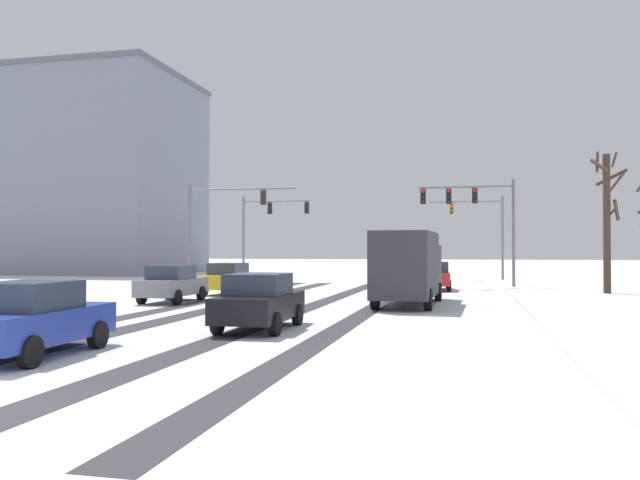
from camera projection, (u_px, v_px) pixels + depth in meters
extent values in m
cube|color=#38383D|center=(371.00, 309.00, 24.59)|extent=(0.79, 37.29, 0.01)
cube|color=#38383D|center=(226.00, 306.00, 25.93)|extent=(1.03, 37.29, 0.01)
cube|color=#38383D|center=(185.00, 305.00, 26.33)|extent=(0.94, 37.29, 0.01)
cube|color=#38383D|center=(307.00, 308.00, 25.17)|extent=(0.93, 37.29, 0.01)
cube|color=white|center=(593.00, 317.00, 21.20)|extent=(4.00, 37.29, 0.12)
cylinder|color=slate|center=(503.00, 238.00, 49.48)|extent=(0.18, 0.18, 6.50)
cylinder|color=slate|center=(466.00, 202.00, 50.02)|extent=(5.54, 0.37, 0.12)
cube|color=#B79319|center=(452.00, 209.00, 50.21)|extent=(0.33, 0.25, 0.90)
sphere|color=red|center=(452.00, 205.00, 50.06)|extent=(0.20, 0.20, 0.20)
sphere|color=black|center=(452.00, 209.00, 50.05)|extent=(0.20, 0.20, 0.20)
sphere|color=black|center=(452.00, 212.00, 50.05)|extent=(0.20, 0.20, 0.20)
cylinder|color=slate|center=(189.00, 235.00, 40.30)|extent=(0.18, 0.18, 6.50)
cylinder|color=slate|center=(242.00, 189.00, 39.75)|extent=(6.89, 0.49, 0.12)
cube|color=black|center=(263.00, 198.00, 39.50)|extent=(0.33, 0.26, 0.90)
sphere|color=red|center=(264.00, 193.00, 39.67)|extent=(0.20, 0.20, 0.20)
sphere|color=black|center=(264.00, 198.00, 39.66)|extent=(0.20, 0.20, 0.20)
sphere|color=black|center=(264.00, 203.00, 39.66)|extent=(0.20, 0.20, 0.20)
cylinder|color=slate|center=(244.00, 238.00, 50.04)|extent=(0.18, 0.18, 6.50)
cylinder|color=slate|center=(277.00, 201.00, 49.58)|extent=(5.36, 0.33, 0.12)
cube|color=black|center=(270.00, 208.00, 49.68)|extent=(0.33, 0.25, 0.90)
sphere|color=red|center=(270.00, 205.00, 49.84)|extent=(0.20, 0.20, 0.20)
sphere|color=black|center=(270.00, 208.00, 49.83)|extent=(0.20, 0.20, 0.20)
sphere|color=black|center=(270.00, 212.00, 49.83)|extent=(0.20, 0.20, 0.20)
cube|color=black|center=(307.00, 208.00, 49.12)|extent=(0.33, 0.25, 0.90)
sphere|color=red|center=(307.00, 204.00, 49.29)|extent=(0.20, 0.20, 0.20)
sphere|color=black|center=(307.00, 208.00, 49.28)|extent=(0.20, 0.20, 0.20)
sphere|color=black|center=(307.00, 212.00, 49.28)|extent=(0.20, 0.20, 0.20)
cylinder|color=slate|center=(514.00, 234.00, 37.78)|extent=(0.18, 0.18, 6.50)
cylinder|color=slate|center=(465.00, 187.00, 38.38)|extent=(5.58, 0.27, 0.12)
cube|color=black|center=(475.00, 196.00, 38.26)|extent=(0.33, 0.25, 0.90)
sphere|color=red|center=(475.00, 191.00, 38.11)|extent=(0.20, 0.20, 0.20)
sphere|color=black|center=(475.00, 196.00, 38.11)|extent=(0.20, 0.20, 0.20)
sphere|color=black|center=(475.00, 201.00, 38.10)|extent=(0.20, 0.20, 0.20)
cube|color=black|center=(449.00, 196.00, 38.57)|extent=(0.33, 0.25, 0.90)
sphere|color=red|center=(449.00, 191.00, 38.42)|extent=(0.20, 0.20, 0.20)
sphere|color=black|center=(449.00, 196.00, 38.41)|extent=(0.20, 0.20, 0.20)
sphere|color=black|center=(449.00, 201.00, 38.41)|extent=(0.20, 0.20, 0.20)
cube|color=black|center=(423.00, 197.00, 38.87)|extent=(0.33, 0.25, 0.90)
sphere|color=red|center=(423.00, 192.00, 38.72)|extent=(0.20, 0.20, 0.20)
sphere|color=black|center=(423.00, 197.00, 38.72)|extent=(0.20, 0.20, 0.20)
sphere|color=black|center=(423.00, 201.00, 38.71)|extent=(0.20, 0.20, 0.20)
cube|color=red|center=(434.00, 278.00, 36.50)|extent=(1.94, 4.19, 0.70)
cube|color=#2D3847|center=(434.00, 267.00, 36.37)|extent=(1.67, 1.99, 0.60)
cylinder|color=black|center=(420.00, 283.00, 37.89)|extent=(0.26, 0.65, 0.64)
cylinder|color=black|center=(448.00, 283.00, 37.62)|extent=(0.26, 0.65, 0.64)
cylinder|color=black|center=(419.00, 286.00, 35.38)|extent=(0.26, 0.65, 0.64)
cylinder|color=black|center=(449.00, 286.00, 35.11)|extent=(0.26, 0.65, 0.64)
cube|color=yellow|center=(229.00, 281.00, 33.26)|extent=(1.89, 4.17, 0.70)
cube|color=#2D3847|center=(228.00, 269.00, 33.12)|extent=(1.65, 1.97, 0.60)
cylinder|color=black|center=(225.00, 286.00, 34.69)|extent=(0.25, 0.65, 0.64)
cylinder|color=black|center=(253.00, 287.00, 34.26)|extent=(0.25, 0.65, 0.64)
cylinder|color=black|center=(204.00, 289.00, 32.24)|extent=(0.25, 0.65, 0.64)
cylinder|color=black|center=(234.00, 290.00, 31.81)|extent=(0.25, 0.65, 0.64)
cube|color=slate|center=(173.00, 287.00, 28.05)|extent=(1.75, 4.12, 0.70)
cube|color=#2D3847|center=(171.00, 272.00, 27.91)|extent=(1.58, 1.92, 0.60)
cylinder|color=black|center=(168.00, 293.00, 29.46)|extent=(0.23, 0.64, 0.64)
cylinder|color=black|center=(201.00, 293.00, 29.11)|extent=(0.23, 0.64, 0.64)
cylinder|color=black|center=(142.00, 297.00, 26.97)|extent=(0.23, 0.64, 0.64)
cylinder|color=black|center=(177.00, 297.00, 26.63)|extent=(0.23, 0.64, 0.64)
cube|color=black|center=(260.00, 306.00, 18.35)|extent=(1.79, 4.14, 0.70)
cube|color=#2D3847|center=(258.00, 284.00, 18.22)|extent=(1.60, 1.93, 0.60)
cylinder|color=black|center=(247.00, 314.00, 19.75)|extent=(0.23, 0.64, 0.64)
cylinder|color=black|center=(298.00, 315.00, 19.43)|extent=(0.23, 0.64, 0.64)
cylinder|color=black|center=(217.00, 323.00, 17.27)|extent=(0.23, 0.64, 0.64)
cylinder|color=black|center=(275.00, 324.00, 16.94)|extent=(0.23, 0.64, 0.64)
cube|color=#233899|center=(33.00, 325.00, 13.72)|extent=(1.90, 4.18, 0.70)
cube|color=#2D3847|center=(29.00, 296.00, 13.58)|extent=(1.65, 1.98, 0.60)
cylinder|color=black|center=(35.00, 333.00, 15.11)|extent=(0.25, 0.65, 0.64)
cylinder|color=black|center=(98.00, 335.00, 14.82)|extent=(0.25, 0.65, 0.64)
cylinder|color=black|center=(30.00, 352.00, 12.32)|extent=(0.25, 0.65, 0.64)
cube|color=#284793|center=(419.00, 254.00, 61.51)|extent=(2.60, 11.02, 2.90)
cube|color=#283342|center=(419.00, 250.00, 61.52)|extent=(2.64, 10.14, 0.90)
cylinder|color=black|center=(429.00, 270.00, 57.48)|extent=(0.31, 0.96, 0.96)
cylinder|color=black|center=(403.00, 270.00, 57.99)|extent=(0.31, 0.96, 0.96)
cylinder|color=black|center=(433.00, 268.00, 64.46)|extent=(0.31, 0.96, 0.96)
cylinder|color=black|center=(409.00, 268.00, 64.97)|extent=(0.31, 0.96, 0.96)
cube|color=black|center=(416.00, 268.00, 29.26)|extent=(2.18, 2.27, 2.10)
cube|color=#333338|center=(406.00, 264.00, 25.69)|extent=(2.38, 5.28, 2.60)
cylinder|color=black|center=(393.00, 291.00, 29.08)|extent=(0.31, 0.85, 0.84)
cylinder|color=black|center=(438.00, 292.00, 28.55)|extent=(0.31, 0.85, 0.84)
cylinder|color=black|center=(375.00, 299.00, 24.55)|extent=(0.31, 0.85, 0.84)
cylinder|color=black|center=(428.00, 300.00, 24.03)|extent=(0.31, 0.85, 0.84)
cylinder|color=#423023|center=(607.00, 224.00, 33.73)|extent=(0.38, 0.38, 7.39)
cylinder|color=#423023|center=(615.00, 185.00, 34.03)|extent=(0.95, 1.15, 1.37)
cylinder|color=#423023|center=(612.00, 177.00, 34.34)|extent=(1.52, 0.97, 0.86)
cylinder|color=#423023|center=(614.00, 160.00, 33.71)|extent=(0.16, 0.88, 0.72)
cylinder|color=#423023|center=(599.00, 165.00, 33.58)|extent=(0.80, 1.03, 0.83)
cylinder|color=#423023|center=(616.00, 210.00, 33.47)|extent=(0.56, 1.06, 1.09)
cylinder|color=#423023|center=(597.00, 162.00, 33.97)|extent=(0.37, 1.03, 1.24)
cylinder|color=#423023|center=(611.00, 213.00, 33.93)|extent=(0.66, 0.67, 0.77)
cube|color=gray|center=(68.00, 179.00, 64.85)|extent=(24.39, 15.35, 19.08)
cube|color=slate|center=(68.00, 83.00, 65.00)|extent=(24.69, 15.65, 0.50)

